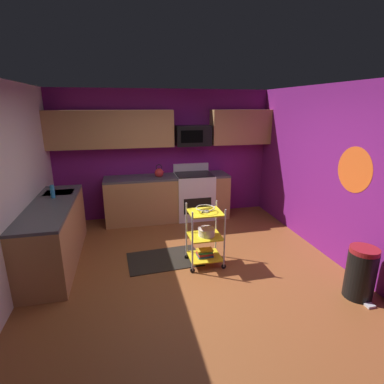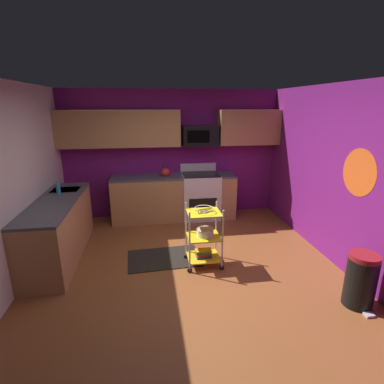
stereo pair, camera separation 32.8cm
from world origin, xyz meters
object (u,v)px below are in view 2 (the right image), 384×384
at_px(oven_range, 200,195).
at_px(kettle, 165,172).
at_px(microwave, 200,136).
at_px(fruit_bowl, 204,209).
at_px(book_stack, 203,253).
at_px(trash_can, 361,280).
at_px(mixing_bowl_large, 205,232).
at_px(dish_soap_bottle, 58,189).
at_px(rolling_cart, 204,236).

height_order(oven_range, kettle, kettle).
xyz_separation_m(microwave, fruit_bowl, (-0.29, -2.04, -0.82)).
relative_size(book_stack, trash_can, 0.36).
xyz_separation_m(mixing_bowl_large, kettle, (-0.44, 1.93, 0.48)).
bearing_deg(book_stack, trash_can, -35.83).
xyz_separation_m(oven_range, dish_soap_bottle, (-2.47, -1.05, 0.54)).
bearing_deg(dish_soap_bottle, oven_range, 23.01).
xyz_separation_m(fruit_bowl, book_stack, (0.00, 0.00, -0.70)).
height_order(rolling_cart, mixing_bowl_large, rolling_cart).
xyz_separation_m(fruit_bowl, kettle, (-0.42, 1.93, 0.12)).
distance_m(mixing_bowl_large, kettle, 2.04).
relative_size(microwave, dish_soap_bottle, 3.50).
height_order(microwave, mixing_bowl_large, microwave).
bearing_deg(oven_range, microwave, 90.26).
distance_m(rolling_cart, kettle, 2.05).
relative_size(oven_range, dish_soap_bottle, 5.50).
bearing_deg(oven_range, trash_can, -66.63).
distance_m(oven_range, kettle, 0.88).
bearing_deg(kettle, dish_soap_bottle, -149.26).
distance_m(oven_range, dish_soap_bottle, 2.74).
bearing_deg(microwave, oven_range, -89.74).
relative_size(book_stack, dish_soap_bottle, 1.18).
bearing_deg(book_stack, microwave, 81.84).
relative_size(dish_soap_bottle, trash_can, 0.30).
bearing_deg(mixing_bowl_large, microwave, 82.51).
distance_m(microwave, trash_can, 3.76).
distance_m(oven_range, mixing_bowl_large, 1.96).
height_order(fruit_bowl, book_stack, fruit_bowl).
distance_m(oven_range, book_stack, 1.98).
relative_size(oven_range, fruit_bowl, 4.04).
bearing_deg(dish_soap_bottle, rolling_cart, -22.13).
relative_size(fruit_bowl, dish_soap_bottle, 1.36).
relative_size(microwave, rolling_cart, 0.77).
height_order(microwave, dish_soap_bottle, microwave).
relative_size(fruit_bowl, kettle, 1.03).
bearing_deg(fruit_bowl, microwave, 81.84).
xyz_separation_m(rolling_cart, fruit_bowl, (-0.00, 0.00, 0.42)).
bearing_deg(book_stack, oven_range, 81.40).
bearing_deg(kettle, microwave, 8.65).
relative_size(microwave, trash_can, 1.06).
relative_size(fruit_bowl, trash_can, 0.41).
xyz_separation_m(rolling_cart, book_stack, (0.00, 0.00, -0.27)).
xyz_separation_m(oven_range, rolling_cart, (-0.29, -1.94, -0.03)).
height_order(mixing_bowl_large, kettle, kettle).
distance_m(kettle, trash_can, 3.80).
height_order(book_stack, dish_soap_bottle, dish_soap_bottle).
distance_m(dish_soap_bottle, trash_can, 4.41).
relative_size(oven_range, kettle, 4.17).
xyz_separation_m(mixing_bowl_large, dish_soap_bottle, (-2.21, 0.89, 0.50)).
height_order(rolling_cart, trash_can, rolling_cart).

